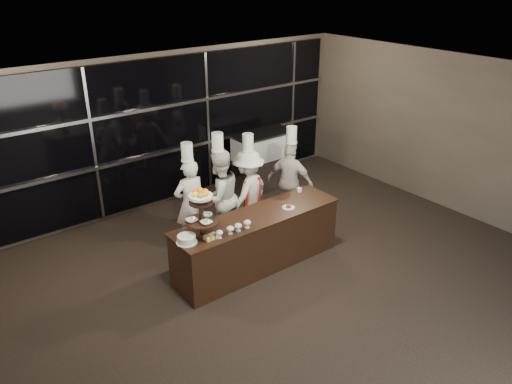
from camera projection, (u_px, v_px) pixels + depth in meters
room at (344, 236)px, 5.97m from camera, size 10.00×10.00×10.00m
window_wall at (154, 133)px, 9.52m from camera, size 8.60×0.10×2.80m
buffet_counter at (258, 241)px, 7.90m from camera, size 2.84×0.74×0.92m
display_stand at (201, 209)px, 6.98m from camera, size 0.48×0.48×0.74m
compotes at (234, 228)px, 7.18m from camera, size 0.61×0.11×0.12m
layer_cake at (187, 239)px, 6.94m from camera, size 0.30×0.30×0.11m
pastry_squares at (211, 237)px, 7.05m from camera, size 0.19×0.13×0.05m
small_plate at (289, 207)px, 7.93m from camera, size 0.20×0.20×0.05m
chef_cup at (299, 190)px, 8.48m from camera, size 0.08×0.08×0.07m
display_case at (264, 158)px, 10.61m from camera, size 1.34×0.58×1.24m
chef_a at (190, 202)px, 8.38m from camera, size 0.58×0.39×1.86m
chef_b at (219, 196)px, 8.48m from camera, size 0.87×0.70×1.98m
chef_c at (248, 192)px, 8.82m from camera, size 1.15×0.91×1.85m
chef_d at (290, 181)px, 9.24m from camera, size 0.72×0.98×1.84m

